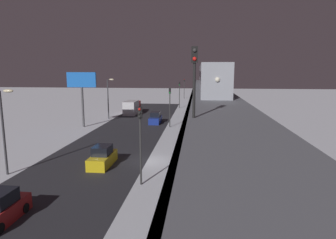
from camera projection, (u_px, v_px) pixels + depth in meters
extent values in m
plane|color=silver|center=(148.00, 161.00, 29.77)|extent=(240.00, 240.00, 0.00)
cube|color=#28282D|center=(95.00, 160.00, 30.33)|extent=(11.00, 102.40, 0.01)
cube|color=slate|center=(215.00, 103.00, 28.05)|extent=(5.00, 102.40, 0.80)
cube|color=#38383D|center=(191.00, 102.00, 28.29)|extent=(0.24, 100.35, 0.80)
cylinder|color=slate|center=(205.00, 96.00, 71.63)|extent=(1.40, 1.40, 5.75)
cylinder|color=slate|center=(206.00, 103.00, 57.29)|extent=(1.40, 1.40, 5.75)
cylinder|color=slate|center=(209.00, 114.00, 42.95)|extent=(1.40, 1.40, 5.75)
cylinder|color=slate|center=(215.00, 136.00, 28.60)|extent=(1.40, 1.40, 5.75)
cylinder|color=slate|center=(231.00, 202.00, 14.26)|extent=(1.40, 1.40, 5.75)
cube|color=#999EA8|center=(212.00, 79.00, 34.74)|extent=(2.90, 18.00, 3.40)
cube|color=black|center=(213.00, 75.00, 34.67)|extent=(2.94, 16.20, 0.90)
cube|color=#999EA8|center=(208.00, 76.00, 52.98)|extent=(2.90, 18.00, 3.40)
cube|color=black|center=(208.00, 73.00, 52.91)|extent=(2.94, 16.20, 0.90)
sphere|color=white|center=(217.00, 80.00, 25.84)|extent=(0.44, 0.44, 0.44)
cylinder|color=black|center=(194.00, 90.00, 16.40)|extent=(0.16, 0.16, 3.20)
cube|color=black|center=(195.00, 55.00, 16.07)|extent=(0.36, 0.28, 0.90)
sphere|color=#333333|center=(195.00, 50.00, 15.88)|extent=(0.22, 0.22, 0.22)
sphere|color=red|center=(195.00, 59.00, 15.96)|extent=(0.22, 0.22, 0.22)
cube|color=#A51E1E|center=(0.00, 213.00, 17.86)|extent=(1.80, 4.01, 1.10)
cylinder|color=black|center=(0.00, 228.00, 16.59)|extent=(0.20, 0.64, 0.64)
cylinder|color=black|center=(25.00, 208.00, 19.03)|extent=(0.20, 0.64, 0.64)
cylinder|color=black|center=(1.00, 207.00, 19.20)|extent=(0.20, 0.64, 0.64)
cube|color=navy|center=(155.00, 120.00, 51.35)|extent=(1.80, 4.72, 1.10)
cube|color=black|center=(155.00, 114.00, 51.18)|extent=(1.58, 2.27, 0.87)
cube|color=gold|center=(103.00, 160.00, 28.48)|extent=(1.80, 4.32, 1.10)
cube|color=black|center=(102.00, 150.00, 28.31)|extent=(1.58, 2.08, 0.87)
cube|color=#A51E1E|center=(135.00, 106.00, 64.93)|extent=(2.30, 2.20, 2.40)
cube|color=silver|center=(131.00, 108.00, 61.17)|extent=(2.40, 5.00, 2.80)
cylinder|color=#2D2D2D|center=(141.00, 152.00, 23.32)|extent=(0.16, 0.16, 5.50)
cube|color=black|center=(140.00, 113.00, 22.78)|extent=(0.32, 0.32, 0.90)
sphere|color=red|center=(139.00, 109.00, 22.55)|extent=(0.20, 0.20, 0.20)
sphere|color=black|center=(140.00, 113.00, 22.60)|extent=(0.20, 0.20, 0.20)
sphere|color=black|center=(140.00, 117.00, 22.66)|extent=(0.20, 0.20, 0.20)
cylinder|color=#2D2D2D|center=(170.00, 110.00, 47.23)|extent=(0.16, 0.16, 5.50)
cube|color=black|center=(170.00, 91.00, 46.69)|extent=(0.32, 0.32, 0.90)
sphere|color=black|center=(170.00, 89.00, 46.47)|extent=(0.20, 0.20, 0.20)
sphere|color=black|center=(170.00, 91.00, 46.52)|extent=(0.20, 0.20, 0.20)
sphere|color=#19E53F|center=(170.00, 93.00, 46.57)|extent=(0.20, 0.20, 0.20)
cylinder|color=#2D2D2D|center=(179.00, 97.00, 71.15)|extent=(0.16, 0.16, 5.50)
cube|color=black|center=(180.00, 84.00, 70.61)|extent=(0.32, 0.32, 0.90)
sphere|color=black|center=(179.00, 82.00, 70.38)|extent=(0.20, 0.20, 0.20)
sphere|color=black|center=(179.00, 84.00, 70.43)|extent=(0.20, 0.20, 0.20)
sphere|color=#19E53F|center=(179.00, 85.00, 70.48)|extent=(0.20, 0.20, 0.20)
cylinder|color=#2D2D2D|center=(184.00, 90.00, 95.06)|extent=(0.16, 0.16, 5.50)
cube|color=black|center=(184.00, 80.00, 94.52)|extent=(0.32, 0.32, 0.90)
sphere|color=red|center=(184.00, 79.00, 94.29)|extent=(0.20, 0.20, 0.20)
sphere|color=black|center=(184.00, 80.00, 94.34)|extent=(0.20, 0.20, 0.20)
sphere|color=black|center=(184.00, 81.00, 94.39)|extent=(0.20, 0.20, 0.20)
cylinder|color=#4C4C51|center=(83.00, 107.00, 47.32)|extent=(0.36, 0.36, 6.50)
cube|color=blue|center=(81.00, 80.00, 46.57)|extent=(4.80, 0.30, 2.40)
cylinder|color=#38383D|center=(4.00, 134.00, 25.44)|extent=(0.20, 0.20, 7.50)
ellipsoid|color=#F4E5B2|center=(8.00, 91.00, 24.72)|extent=(0.90, 0.44, 0.30)
cylinder|color=#38383D|center=(108.00, 99.00, 54.85)|extent=(0.20, 0.20, 7.50)
ellipsoid|color=#F4E5B2|center=(112.00, 79.00, 54.14)|extent=(0.90, 0.44, 0.30)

